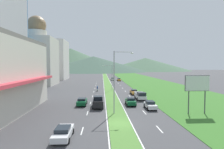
{
  "coord_description": "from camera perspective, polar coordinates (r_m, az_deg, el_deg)",
  "views": [
    {
      "loc": [
        -2.52,
        -26.0,
        8.5
      ],
      "look_at": [
        0.53,
        28.8,
        5.7
      ],
      "focal_mm": 29.25,
      "sensor_mm": 36.0,
      "label": 1
    }
  ],
  "objects": [
    {
      "name": "edge_line_median_left",
      "position": [
        86.42,
        -2.66,
        -2.72
      ],
      "size": [
        0.16,
        240.0,
        0.01
      ],
      "primitive_type": "cube",
      "color": "silver",
      "rests_on": "ground_plane"
    },
    {
      "name": "car_6",
      "position": [
        53.92,
        6.86,
        -5.39
      ],
      "size": [
        1.91,
        4.63,
        1.38
      ],
      "rotation": [
        0.0,
        0.0,
        -1.57
      ],
      "color": "#C6842D",
      "rests_on": "ground_plane"
    },
    {
      "name": "lane_dash_left_8",
      "position": [
        76.13,
        -5.12,
        -3.49
      ],
      "size": [
        0.16,
        2.8,
        0.01
      ],
      "primitive_type": "cube",
      "color": "silver",
      "rests_on": "ground_plane"
    },
    {
      "name": "midrise_colored",
      "position": [
        113.89,
        -18.35,
        4.3
      ],
      "size": [
        17.43,
        17.43,
        23.06
      ],
      "primitive_type": "cube",
      "color": "silver",
      "rests_on": "ground_plane"
    },
    {
      "name": "ground_plane",
      "position": [
        27.47,
        2.32,
        -15.11
      ],
      "size": [
        600.0,
        600.0,
        0.0
      ],
      "primitive_type": "plane",
      "color": "#424244"
    },
    {
      "name": "lane_dash_left_3",
      "position": [
        33.31,
        -7.69,
        -11.88
      ],
      "size": [
        0.16,
        2.8,
        0.01
      ],
      "primitive_type": "cube",
      "color": "silver",
      "rests_on": "ground_plane"
    },
    {
      "name": "hill_far_right",
      "position": [
        296.84,
        10.37,
        3.18
      ],
      "size": [
        139.09,
        139.09,
        20.15
      ],
      "primitive_type": "cone",
      "color": "#47664C",
      "rests_on": "ground_plane"
    },
    {
      "name": "lane_dash_left_10",
      "position": [
        93.44,
        -4.76,
        -2.3
      ],
      "size": [
        0.16,
        2.8,
        0.01
      ],
      "primitive_type": "cube",
      "color": "silver",
      "rests_on": "ground_plane"
    },
    {
      "name": "motorcycle_rider",
      "position": [
        59.33,
        -4.61,
        -4.6
      ],
      "size": [
        0.36,
        2.0,
        1.8
      ],
      "rotation": [
        0.0,
        0.0,
        1.57
      ],
      "color": "black",
      "rests_on": "ground_plane"
    },
    {
      "name": "hill_far_center",
      "position": [
        253.96,
        -5.81,
        3.33
      ],
      "size": [
        149.5,
        149.5,
        20.76
      ],
      "primitive_type": "cone",
      "color": "#3D5647",
      "rests_on": "ground_plane"
    },
    {
      "name": "lane_dash_right_4",
      "position": [
        42.37,
        7.33,
        -8.67
      ],
      "size": [
        0.16,
        2.8,
        0.01
      ],
      "primitive_type": "cube",
      "color": "silver",
      "rests_on": "ground_plane"
    },
    {
      "name": "lane_dash_left_2",
      "position": [
        25.03,
        -9.31,
        -16.96
      ],
      "size": [
        0.16,
        2.8,
        0.01
      ],
      "primitive_type": "cube",
      "color": "silver",
      "rests_on": "ground_plane"
    },
    {
      "name": "lane_dash_left_7",
      "position": [
        67.5,
        -5.37,
        -4.32
      ],
      "size": [
        0.16,
        2.8,
        0.01
      ],
      "primitive_type": "cube",
      "color": "silver",
      "rests_on": "ground_plane"
    },
    {
      "name": "pickup_truck_0",
      "position": [
        37.64,
        -4.38,
        -8.61
      ],
      "size": [
        2.18,
        5.4,
        2.0
      ],
      "rotation": [
        0.0,
        0.0,
        1.57
      ],
      "color": "black",
      "rests_on": "ground_plane"
    },
    {
      "name": "lane_dash_right_10",
      "position": [
        93.72,
        1.49,
        -2.28
      ],
      "size": [
        0.16,
        2.8,
        0.01
      ],
      "primitive_type": "cube",
      "color": "silver",
      "rests_on": "ground_plane"
    },
    {
      "name": "lane_dash_right_7",
      "position": [
        67.88,
        3.29,
        -4.27
      ],
      "size": [
        0.16,
        2.8,
        0.01
      ],
      "primitive_type": "cube",
      "color": "silver",
      "rests_on": "ground_plane"
    },
    {
      "name": "domed_building",
      "position": [
        84.31,
        -22.31,
        5.01
      ],
      "size": [
        14.92,
        14.92,
        29.34
      ],
      "color": "beige",
      "rests_on": "ground_plane"
    },
    {
      "name": "lane_dash_right_3",
      "position": [
        34.07,
        10.05,
        -11.56
      ],
      "size": [
        0.16,
        2.8,
        0.01
      ],
      "primitive_type": "cube",
      "color": "silver",
      "rests_on": "ground_plane"
    },
    {
      "name": "street_lamp_near",
      "position": [
        31.71,
        1.27,
        -1.15
      ],
      "size": [
        3.44,
        0.36,
        10.95
      ],
      "color": "#99999E",
      "rests_on": "ground_plane"
    },
    {
      "name": "car_1",
      "position": [
        36.73,
        11.86,
        -9.28
      ],
      "size": [
        1.87,
        4.28,
        1.53
      ],
      "rotation": [
        0.0,
        0.0,
        -1.57
      ],
      "color": "silver",
      "rests_on": "ground_plane"
    },
    {
      "name": "hill_far_left",
      "position": [
        313.59,
        -12.77,
        4.63
      ],
      "size": [
        178.02,
        178.02,
        36.49
      ],
      "primitive_type": "cone",
      "color": "#47664C",
      "rests_on": "ground_plane"
    },
    {
      "name": "street_lamp_mid",
      "position": [
        61.58,
        -0.37,
        -0.3
      ],
      "size": [
        3.35,
        0.34,
        8.62
      ],
      "color": "#99999E",
      "rests_on": "ground_plane"
    },
    {
      "name": "grass_verge_right",
      "position": [
        89.46,
        11.82,
        -2.57
      ],
      "size": [
        24.0,
        240.0,
        0.06
      ],
      "primitive_type": "cube",
      "color": "#387028",
      "rests_on": "ground_plane"
    },
    {
      "name": "lane_dash_left_6",
      "position": [
        58.88,
        -5.69,
        -5.39
      ],
      "size": [
        0.16,
        2.8,
        0.01
      ],
      "primitive_type": "cube",
      "color": "silver",
      "rests_on": "ground_plane"
    },
    {
      "name": "car_3",
      "position": [
        98.12,
        2.18,
        -1.61
      ],
      "size": [
        1.88,
        4.29,
        1.47
      ],
      "rotation": [
        0.0,
        0.0,
        -1.57
      ],
      "color": "#C6842D",
      "rests_on": "ground_plane"
    },
    {
      "name": "lane_dash_left_9",
      "position": [
        84.78,
        -4.92,
        -2.84
      ],
      "size": [
        0.16,
        2.8,
        0.01
      ],
      "primitive_type": "cube",
      "color": "silver",
      "rests_on": "ground_plane"
    },
    {
      "name": "lane_dash_right_9",
      "position": [
        85.09,
        1.97,
        -2.81
      ],
      "size": [
        0.16,
        2.8,
        0.01
      ],
      "primitive_type": "cube",
      "color": "silver",
      "rests_on": "ground_plane"
    },
    {
      "name": "car_2",
      "position": [
        39.41,
        5.82,
        -8.37
      ],
      "size": [
        1.98,
        4.09,
        1.57
      ],
      "rotation": [
        0.0,
        0.0,
        -1.57
      ],
      "color": "#0C5128",
      "rests_on": "ground_plane"
    },
    {
      "name": "billboard_roadside",
      "position": [
        34.9,
        25.1,
        -3.08
      ],
      "size": [
        4.37,
        0.28,
        6.76
      ],
      "color": "#4C4C51",
      "rests_on": "ground_plane"
    },
    {
      "name": "grass_median",
      "position": [
        86.45,
        -1.5,
        -2.7
      ],
      "size": [
        3.2,
        240.0,
        0.06
      ],
      "primitive_type": "cube",
      "color": "#518438",
      "rests_on": "ground_plane"
    },
    {
      "name": "car_5",
      "position": [
        39.68,
        -9.37,
        -8.32
      ],
      "size": [
        1.99,
        4.61,
        1.52
      ],
      "rotation": [
        0.0,
        0.0,
        1.57
      ],
      "color": "#0C5128",
      "rests_on": "ground_plane"
    },
    {
      "name": "pickup_truck_1",
      "position": [
        45.78,
        8.89,
        -6.56
      ],
      "size": [
        2.18,
        5.4,
        2.0
      ],
      "rotation": [
        0.0,
        0.0,
        -1.57
      ],
      "color": "silver",
      "rests_on": "ground_plane"
    },
    {
      "name": "car_0",
      "position": [
        103.07,
        0.15,
        -1.39
      ],
      "size": [
        1.96,
        4.68,
        1.47
      ],
      "rotation": [
        0.0,
        0.0,
        -1.57
      ],
      "color": "silver",
      "rests_on": "ground_plane"
    },
    {
      "name": "car_4",
      "position": [
        22.87,
        -15.02,
        -17.04
      ],
      "size": [
        1.97,
        4.74,
        1.39
      ],
      "rotation": [
        0.0,
        0.0,
        1.57
      ],
      "color": "silver",
      "rests_on": "ground_plane"
    },
    {
      "name": "lane_dash_left_4",
      "position": [
        41.76,
        -6.74,
        -8.83
      ],
      "size": [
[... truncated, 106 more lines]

